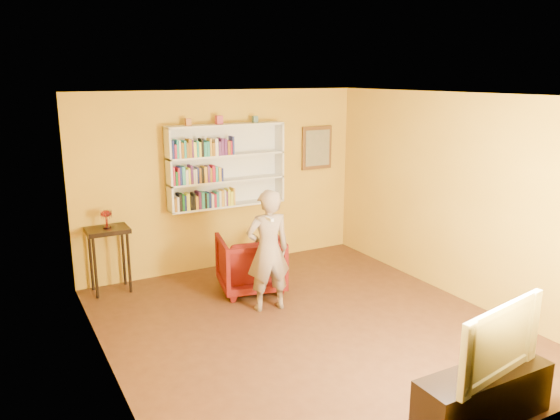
# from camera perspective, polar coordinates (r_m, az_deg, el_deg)

# --- Properties ---
(room_shell) EXTENTS (5.30, 5.80, 2.88)m
(room_shell) POSITION_cam_1_polar(r_m,az_deg,el_deg) (6.25, 3.02, -3.73)
(room_shell) COLOR #452716
(room_shell) RESTS_ON ground
(bookshelf) EXTENTS (1.80, 0.29, 1.23)m
(bookshelf) POSITION_cam_1_polar(r_m,az_deg,el_deg) (8.21, -5.76, 4.65)
(bookshelf) COLOR white
(bookshelf) RESTS_ON room_shell
(books_row_lower) EXTENTS (0.94, 0.19, 0.25)m
(books_row_lower) POSITION_cam_1_polar(r_m,az_deg,el_deg) (8.07, -7.97, 1.04)
(books_row_lower) COLOR #96631B
(books_row_lower) RESTS_ON bookshelf
(books_row_middle) EXTENTS (0.75, 0.19, 0.27)m
(books_row_middle) POSITION_cam_1_polar(r_m,az_deg,el_deg) (7.96, -8.75, 3.64)
(books_row_middle) COLOR #AE1A37
(books_row_middle) RESTS_ON bookshelf
(books_row_upper) EXTENTS (0.94, 0.19, 0.27)m
(books_row_upper) POSITION_cam_1_polar(r_m,az_deg,el_deg) (7.93, -8.15, 6.41)
(books_row_upper) COLOR navy
(books_row_upper) RESTS_ON bookshelf
(ornament_left) EXTENTS (0.08, 0.08, 0.10)m
(ornament_left) POSITION_cam_1_polar(r_m,az_deg,el_deg) (7.88, -9.59, 9.06)
(ornament_left) COLOR #B46733
(ornament_left) RESTS_ON bookshelf
(ornament_centre) EXTENTS (0.09, 0.09, 0.13)m
(ornament_centre) POSITION_cam_1_polar(r_m,az_deg,el_deg) (8.04, -6.39, 9.34)
(ornament_centre) COLOR #AD3957
(ornament_centre) RESTS_ON bookshelf
(ornament_right) EXTENTS (0.07, 0.07, 0.10)m
(ornament_right) POSITION_cam_1_polar(r_m,az_deg,el_deg) (8.28, -2.63, 9.45)
(ornament_right) COLOR slate
(ornament_right) RESTS_ON bookshelf
(framed_painting) EXTENTS (0.55, 0.05, 0.70)m
(framed_painting) POSITION_cam_1_polar(r_m,az_deg,el_deg) (8.99, 3.88, 6.50)
(framed_painting) COLOR #573619
(framed_painting) RESTS_ON room_shell
(console_table) EXTENTS (0.55, 0.42, 0.91)m
(console_table) POSITION_cam_1_polar(r_m,az_deg,el_deg) (7.75, -17.53, -2.92)
(console_table) COLOR black
(console_table) RESTS_ON ground
(ruby_lustre) EXTENTS (0.15, 0.15, 0.25)m
(ruby_lustre) POSITION_cam_1_polar(r_m,az_deg,el_deg) (7.66, -17.71, -0.52)
(ruby_lustre) COLOR maroon
(ruby_lustre) RESTS_ON console_table
(armchair) EXTENTS (1.00, 1.02, 0.78)m
(armchair) POSITION_cam_1_polar(r_m,az_deg,el_deg) (7.55, -3.10, -5.58)
(armchair) COLOR #4C0507
(armchair) RESTS_ON ground
(person) EXTENTS (0.61, 0.44, 1.56)m
(person) POSITION_cam_1_polar(r_m,az_deg,el_deg) (6.83, -1.26, -4.25)
(person) COLOR #7C695B
(person) RESTS_ON ground
(game_remote) EXTENTS (0.04, 0.15, 0.04)m
(game_remote) POSITION_cam_1_polar(r_m,az_deg,el_deg) (6.32, -1.11, -0.93)
(game_remote) COLOR white
(game_remote) RESTS_ON person
(tv_cabinet) EXTENTS (1.30, 0.39, 0.46)m
(tv_cabinet) POSITION_cam_1_polar(r_m,az_deg,el_deg) (5.25, 20.43, -17.75)
(tv_cabinet) COLOR black
(tv_cabinet) RESTS_ON ground
(television) EXTENTS (1.13, 0.34, 0.65)m
(television) POSITION_cam_1_polar(r_m,az_deg,el_deg) (4.99, 20.98, -12.30)
(television) COLOR black
(television) RESTS_ON tv_cabinet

